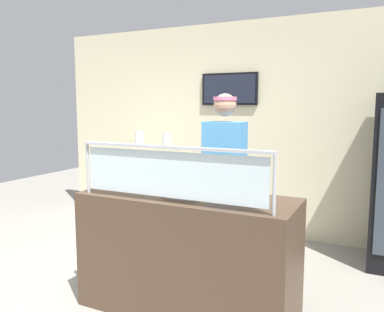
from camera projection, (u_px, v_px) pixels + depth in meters
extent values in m
plane|color=gray|center=(219.00, 278.00, 3.80)|extent=(12.00, 12.00, 0.00)
cube|color=beige|center=(265.00, 129.00, 4.96)|extent=(6.11, 0.08, 2.70)
cube|color=black|center=(229.00, 89.00, 5.04)|extent=(0.75, 0.04, 0.41)
cube|color=#1E2333|center=(229.00, 89.00, 5.02)|extent=(0.70, 0.01, 0.36)
cube|color=#4C3828|center=(187.00, 254.00, 3.14)|extent=(1.71, 0.65, 0.95)
cylinder|color=#B2B5BC|center=(88.00, 167.00, 3.15)|extent=(0.02, 0.02, 0.42)
cylinder|color=#B2B5BC|center=(274.00, 184.00, 2.48)|extent=(0.02, 0.02, 0.42)
cube|color=silver|center=(170.00, 175.00, 2.82)|extent=(1.45, 0.01, 0.34)
cube|color=#B2B5BC|center=(170.00, 147.00, 2.79)|extent=(1.51, 0.06, 0.02)
cylinder|color=#9EA0A8|center=(188.00, 194.00, 3.13)|extent=(0.46, 0.46, 0.01)
cylinder|color=tan|center=(188.00, 192.00, 3.12)|extent=(0.44, 0.44, 0.02)
cylinder|color=gold|center=(188.00, 190.00, 3.12)|extent=(0.38, 0.38, 0.01)
cube|color=#ADAFB7|center=(191.00, 190.00, 3.09)|extent=(0.10, 0.29, 0.01)
cylinder|color=white|center=(139.00, 139.00, 2.90)|extent=(0.06, 0.06, 0.08)
cylinder|color=white|center=(139.00, 141.00, 2.90)|extent=(0.05, 0.05, 0.05)
cylinder|color=silver|center=(139.00, 133.00, 2.89)|extent=(0.06, 0.06, 0.02)
cylinder|color=white|center=(167.00, 140.00, 2.80)|extent=(0.06, 0.06, 0.08)
cylinder|color=red|center=(167.00, 142.00, 2.80)|extent=(0.05, 0.05, 0.05)
cylinder|color=silver|center=(167.00, 134.00, 2.79)|extent=(0.06, 0.06, 0.02)
cylinder|color=#23232D|center=(213.00, 227.00, 3.82)|extent=(0.13, 0.13, 0.95)
cylinder|color=#23232D|center=(234.00, 231.00, 3.72)|extent=(0.13, 0.13, 0.95)
cube|color=#4C9EE5|center=(224.00, 151.00, 3.67)|extent=(0.38, 0.21, 0.55)
sphere|color=tan|center=(225.00, 105.00, 3.62)|extent=(0.21, 0.21, 0.21)
cylinder|color=pink|center=(225.00, 99.00, 3.61)|extent=(0.21, 0.21, 0.04)
cylinder|color=tan|center=(234.00, 166.00, 3.41)|extent=(0.08, 0.34, 0.08)
cube|color=#B7BABF|center=(147.00, 197.00, 5.29)|extent=(0.70, 0.55, 0.85)
cube|color=silver|center=(146.00, 164.00, 5.23)|extent=(0.46, 0.46, 0.04)
cube|color=silver|center=(145.00, 161.00, 5.23)|extent=(0.48, 0.48, 0.04)
cube|color=silver|center=(147.00, 158.00, 5.21)|extent=(0.47, 0.47, 0.04)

